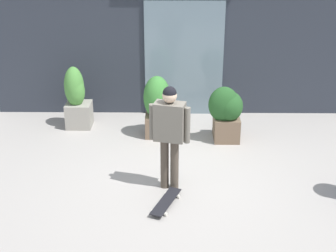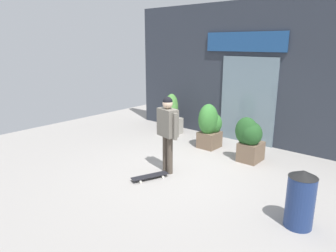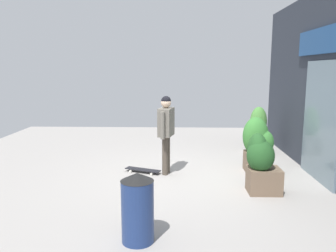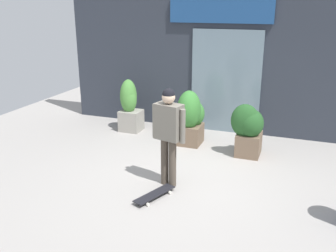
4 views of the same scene
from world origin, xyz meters
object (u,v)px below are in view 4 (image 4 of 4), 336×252
at_px(skateboarder, 169,127).
at_px(planter_box_mid, 190,116).
at_px(planter_box_left, 129,105).
at_px(planter_box_right, 248,129).
at_px(skateboard, 155,194).

height_order(skateboarder, planter_box_mid, skateboarder).
xyz_separation_m(skateboarder, planter_box_left, (-1.90, 2.41, -0.42)).
height_order(planter_box_left, planter_box_right, planter_box_left).
xyz_separation_m(planter_box_right, planter_box_mid, (-1.29, 0.23, 0.07)).
xyz_separation_m(skateboard, planter_box_mid, (-0.18, 2.53, 0.59)).
bearing_deg(planter_box_mid, skateboarder, -83.50).
height_order(skateboard, planter_box_left, planter_box_left).
bearing_deg(skateboarder, planter_box_mid, -160.07).
bearing_deg(skateboarder, planter_box_right, 162.58).
distance_m(skateboard, planter_box_left, 3.51).
bearing_deg(skateboard, planter_box_left, -126.14).
distance_m(planter_box_right, planter_box_mid, 1.31).
bearing_deg(skateboard, planter_box_right, 175.77).
height_order(skateboarder, planter_box_right, skateboarder).
bearing_deg(planter_box_left, skateboarder, -51.77).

